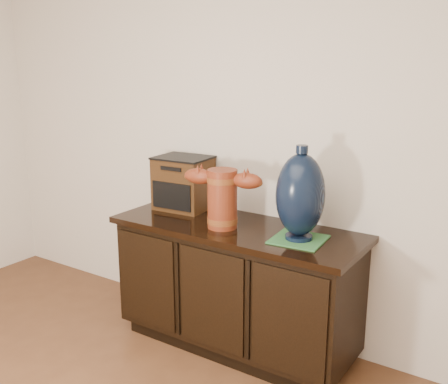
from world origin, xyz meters
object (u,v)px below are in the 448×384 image
Objects in this scene: sideboard at (236,286)px; lamp_base at (300,195)px; spray_can at (295,209)px; tv_radio at (183,183)px; terracotta_vessel at (222,195)px.

lamp_base reaches higher than sideboard.
spray_can is at bearing 41.27° from sideboard.
lamp_base is 0.33m from spray_can.
lamp_base reaches higher than spray_can.
tv_radio is 2.01× the size of spray_can.
terracotta_vessel is 0.43m from spray_can.
sideboard is 4.19× the size of tv_radio.
terracotta_vessel is at bearing -136.65° from spray_can.
terracotta_vessel is 0.46m from tv_radio.
terracotta_vessel and tv_radio have the same top height.
tv_radio is at bearing -171.69° from spray_can.
sideboard is 0.72m from tv_radio.
sideboard is 0.57m from spray_can.
tv_radio is 0.74m from spray_can.
spray_can is (0.72, 0.11, -0.08)m from tv_radio.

